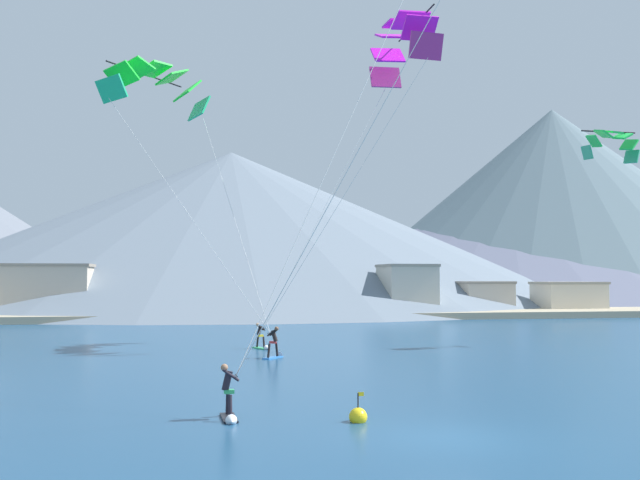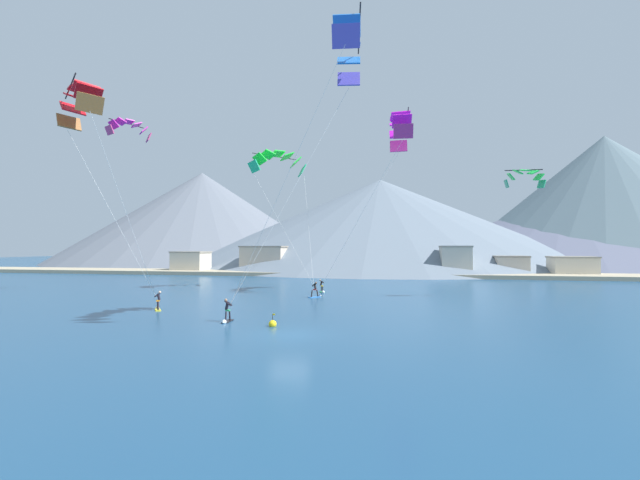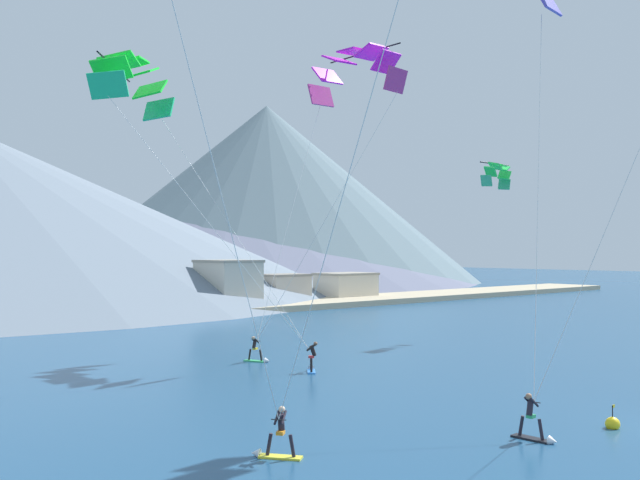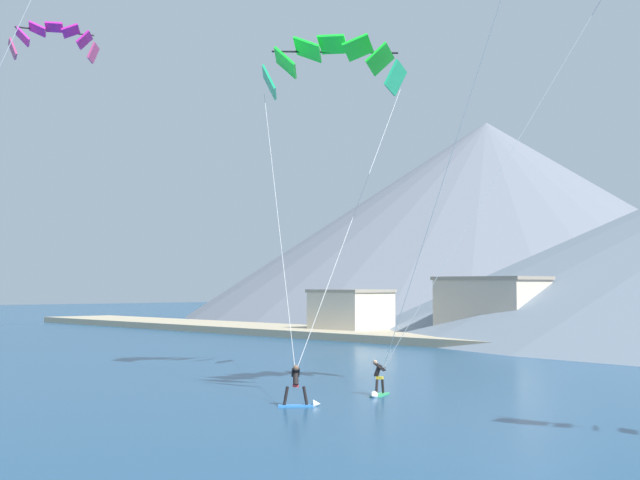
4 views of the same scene
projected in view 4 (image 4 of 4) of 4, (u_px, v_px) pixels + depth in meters
kitesurfer_near_trail at (377, 386)px, 39.84m from camera, size 1.06×1.76×1.66m
kitesurfer_mid_center at (301, 393)px, 36.38m from camera, size 1.41×1.60×1.80m
parafoil_kite_mid_center at (332, 61)px, 48.03m from camera, size 10.27×12.06×16.95m
parafoil_kite_distant_high_outer at (54, 38)px, 55.06m from camera, size 3.72×5.19×2.32m
shore_building_harbour_front at (351, 313)px, 87.74m from camera, size 7.03×5.82×4.59m
shore_building_quay_west at (492, 309)px, 77.58m from camera, size 9.22×5.58×5.75m
mountain_peak_east_shoulder at (487, 218)px, 148.64m from camera, size 99.80×99.80×32.39m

